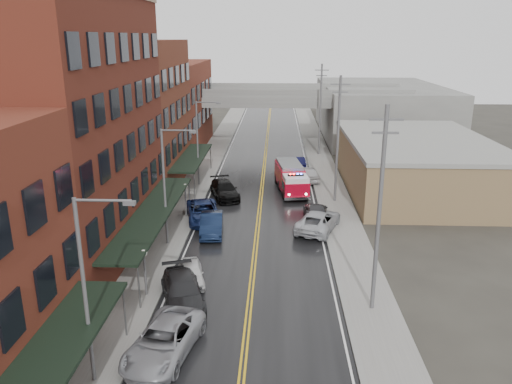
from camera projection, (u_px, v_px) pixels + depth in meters
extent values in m
cube|color=black|center=(259.00, 219.00, 43.85)|extent=(11.00, 160.00, 0.02)
cube|color=slate|center=(176.00, 217.00, 44.13)|extent=(3.00, 160.00, 0.15)
cube|color=slate|center=(342.00, 219.00, 43.54)|extent=(3.00, 160.00, 0.15)
cube|color=gray|center=(195.00, 217.00, 44.06)|extent=(0.30, 160.00, 0.15)
cube|color=gray|center=(323.00, 219.00, 43.60)|extent=(0.30, 160.00, 0.15)
cube|color=#4F1E14|center=(66.00, 131.00, 35.03)|extent=(9.00, 20.00, 18.00)
cube|color=#5A251B|center=(136.00, 115.00, 52.17)|extent=(9.00, 15.00, 15.00)
cube|color=maroon|center=(171.00, 107.00, 69.30)|extent=(9.00, 20.00, 12.00)
cube|color=olive|center=(415.00, 165.00, 52.00)|extent=(14.00, 22.00, 5.00)
cube|color=slate|center=(380.00, 110.00, 80.08)|extent=(18.00, 30.00, 8.00)
cylinder|color=slate|center=(125.00, 313.00, 26.12)|extent=(0.10, 0.10, 3.00)
cube|color=black|center=(153.00, 212.00, 36.59)|extent=(2.60, 18.00, 0.18)
cylinder|color=slate|center=(139.00, 287.00, 28.79)|extent=(0.10, 0.10, 3.00)
cylinder|color=slate|center=(189.00, 196.00, 45.19)|extent=(0.10, 0.10, 3.00)
cube|color=black|center=(192.00, 157.00, 53.27)|extent=(2.60, 13.00, 0.18)
cylinder|color=slate|center=(194.00, 187.00, 47.86)|extent=(0.10, 0.10, 3.00)
cylinder|color=slate|center=(211.00, 158.00, 59.49)|extent=(0.10, 0.10, 3.00)
cylinder|color=#59595B|center=(145.00, 276.00, 30.34)|extent=(0.14, 0.14, 2.80)
sphere|color=silver|center=(144.00, 253.00, 29.90)|extent=(0.44, 0.44, 0.44)
cylinder|color=#59595B|center=(186.00, 203.00, 43.69)|extent=(0.14, 0.14, 2.80)
sphere|color=silver|center=(185.00, 186.00, 43.25)|extent=(0.44, 0.44, 0.44)
cylinder|color=#59595B|center=(85.00, 295.00, 21.81)|extent=(0.18, 0.18, 9.00)
cylinder|color=#59595B|center=(103.00, 200.00, 20.45)|extent=(2.40, 0.12, 0.12)
cube|color=#59595B|center=(129.00, 203.00, 20.43)|extent=(0.50, 0.22, 0.18)
cylinder|color=#59595B|center=(164.00, 189.00, 37.06)|extent=(0.18, 0.18, 9.00)
cylinder|color=#59595B|center=(178.00, 130.00, 35.70)|extent=(2.40, 0.12, 0.12)
cube|color=#59595B|center=(193.00, 132.00, 35.69)|extent=(0.50, 0.22, 0.18)
cylinder|color=#59595B|center=(198.00, 144.00, 52.32)|extent=(0.18, 0.18, 9.00)
cylinder|color=#59595B|center=(208.00, 102.00, 50.96)|extent=(2.40, 0.12, 0.12)
cube|color=#59595B|center=(218.00, 103.00, 50.95)|extent=(0.50, 0.22, 0.18)
cylinder|color=#59595B|center=(379.00, 214.00, 27.47)|extent=(0.24, 0.24, 12.00)
cube|color=#59595B|center=(386.00, 120.00, 25.92)|extent=(1.80, 0.12, 0.12)
cube|color=#59595B|center=(385.00, 133.00, 26.13)|extent=(1.40, 0.12, 0.12)
cylinder|color=#59595B|center=(338.00, 141.00, 46.54)|extent=(0.24, 0.24, 12.00)
cube|color=#59595B|center=(340.00, 84.00, 44.99)|extent=(1.80, 0.12, 0.12)
cube|color=#59595B|center=(340.00, 92.00, 45.20)|extent=(1.40, 0.12, 0.12)
cylinder|color=#59595B|center=(320.00, 111.00, 65.62)|extent=(0.24, 0.24, 12.00)
cube|color=#59595B|center=(322.00, 70.00, 64.07)|extent=(1.80, 0.12, 0.12)
cube|color=#59595B|center=(322.00, 76.00, 64.27)|extent=(1.40, 0.12, 0.12)
cube|color=slate|center=(267.00, 98.00, 72.36)|extent=(40.00, 10.00, 1.50)
cube|color=slate|center=(193.00, 123.00, 73.92)|extent=(1.60, 8.00, 6.00)
cube|color=slate|center=(342.00, 125.00, 73.03)|extent=(1.60, 8.00, 6.00)
cube|color=#A9071D|center=(289.00, 175.00, 52.19)|extent=(3.13, 5.60, 2.03)
cube|color=#A9071D|center=(295.00, 188.00, 48.69)|extent=(2.74, 2.82, 1.45)
cube|color=silver|center=(296.00, 178.00, 48.40)|extent=(2.60, 2.62, 0.48)
cube|color=black|center=(295.00, 184.00, 48.79)|extent=(2.63, 1.87, 0.77)
cube|color=slate|center=(290.00, 164.00, 51.84)|extent=(2.84, 5.19, 0.29)
cube|color=black|center=(296.00, 175.00, 48.31)|extent=(1.57, 0.48, 0.14)
sphere|color=#FF0C0C|center=(290.00, 174.00, 48.24)|extent=(0.19, 0.19, 0.19)
sphere|color=#1933FF|center=(301.00, 174.00, 48.33)|extent=(0.19, 0.19, 0.19)
cylinder|color=black|center=(285.00, 195.00, 48.72)|extent=(1.00, 0.47, 0.97)
cylinder|color=black|center=(306.00, 195.00, 48.91)|extent=(1.00, 0.47, 0.97)
cylinder|color=black|center=(280.00, 186.00, 51.93)|extent=(1.00, 0.47, 0.97)
cylinder|color=black|center=(300.00, 185.00, 52.13)|extent=(1.00, 0.47, 0.97)
cylinder|color=black|center=(277.00, 179.00, 54.23)|extent=(1.00, 0.47, 0.97)
cylinder|color=black|center=(296.00, 179.00, 54.43)|extent=(1.00, 0.47, 0.97)
imported|color=#989AA0|center=(164.00, 341.00, 24.89)|extent=(3.77, 6.28, 1.63)
imported|color=black|center=(182.00, 291.00, 29.79)|extent=(3.82, 5.96, 1.61)
imported|color=silver|center=(191.00, 273.00, 32.33)|extent=(2.43, 4.14, 1.32)
imported|color=#0E1933|center=(212.00, 224.00, 40.32)|extent=(2.16, 5.12, 1.65)
imported|color=navy|center=(203.00, 212.00, 43.15)|extent=(4.06, 6.38, 1.64)
imported|color=black|center=(225.00, 190.00, 49.36)|extent=(3.83, 6.06, 1.63)
imported|color=#B0B2B9|center=(318.00, 221.00, 41.06)|extent=(4.59, 6.51, 1.65)
imported|color=#29292B|center=(316.00, 212.00, 43.24)|extent=(2.15, 5.15, 1.49)
imported|color=#BCBCBC|center=(308.00, 174.00, 55.12)|extent=(2.72, 5.10, 1.65)
imported|color=black|center=(297.00, 162.00, 60.45)|extent=(2.04, 4.66, 1.49)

